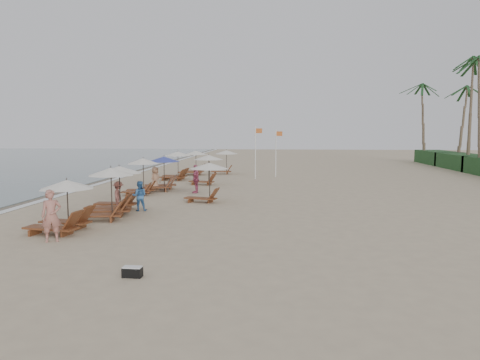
# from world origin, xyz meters

# --- Properties ---
(ground) EXTENTS (160.00, 160.00, 0.00)m
(ground) POSITION_xyz_m (0.00, 0.00, 0.00)
(ground) COLOR tan
(ground) RESTS_ON ground
(wet_sand_band) EXTENTS (3.20, 140.00, 0.01)m
(wet_sand_band) POSITION_xyz_m (-12.50, 10.00, 0.00)
(wet_sand_band) COLOR #6B5E4C
(wet_sand_band) RESTS_ON ground
(foam_line) EXTENTS (0.50, 140.00, 0.02)m
(foam_line) POSITION_xyz_m (-11.20, 10.00, 0.01)
(foam_line) COLOR white
(foam_line) RESTS_ON ground
(lounger_station_0) EXTENTS (2.66, 2.27, 2.08)m
(lounger_station_0) POSITION_xyz_m (-6.21, -2.36, 0.96)
(lounger_station_0) COLOR brown
(lounger_station_0) RESTS_ON ground
(lounger_station_1) EXTENTS (2.64, 2.31, 2.35)m
(lounger_station_1) POSITION_xyz_m (-5.45, 0.34, 1.04)
(lounger_station_1) COLOR brown
(lounger_station_1) RESTS_ON ground
(lounger_station_2) EXTENTS (2.72, 2.26, 2.27)m
(lounger_station_2) POSITION_xyz_m (-5.78, 2.28, 1.05)
(lounger_station_2) COLOR brown
(lounger_station_2) RESTS_ON ground
(lounger_station_3) EXTENTS (2.33, 2.02, 2.31)m
(lounger_station_3) POSITION_xyz_m (-6.28, 8.12, 1.15)
(lounger_station_3) COLOR brown
(lounger_station_3) RESTS_ON ground
(lounger_station_4) EXTENTS (2.75, 2.56, 2.30)m
(lounger_station_4) POSITION_xyz_m (-5.57, 10.22, 1.03)
(lounger_station_4) COLOR brown
(lounger_station_4) RESTS_ON ground
(lounger_station_5) EXTENTS (2.69, 2.37, 2.34)m
(lounger_station_5) POSITION_xyz_m (-6.05, 16.73, 1.11)
(lounger_station_5) COLOR brown
(lounger_station_5) RESTS_ON ground
(lounger_station_6) EXTENTS (2.70, 2.17, 2.22)m
(lounger_station_6) POSITION_xyz_m (-5.41, 21.09, 0.98)
(lounger_station_6) COLOR brown
(lounger_station_6) RESTS_ON ground
(inland_station_0) EXTENTS (2.61, 2.24, 2.22)m
(inland_station_0) POSITION_xyz_m (-1.66, 5.54, 1.44)
(inland_station_0) COLOR brown
(inland_station_0) RESTS_ON ground
(inland_station_1) EXTENTS (2.67, 2.24, 2.22)m
(inland_station_1) POSITION_xyz_m (-3.00, 13.70, 1.41)
(inland_station_1) COLOR brown
(inland_station_1) RESTS_ON ground
(inland_station_2) EXTENTS (2.62, 2.24, 2.22)m
(inland_station_2) POSITION_xyz_m (-2.60, 22.14, 1.41)
(inland_station_2) COLOR brown
(inland_station_2) RESTS_ON ground
(beachgoer_near) EXTENTS (0.83, 0.73, 1.90)m
(beachgoer_near) POSITION_xyz_m (-5.79, -3.93, 0.95)
(beachgoer_near) COLOR #A8685B
(beachgoer_near) RESTS_ON ground
(beachgoer_mid_a) EXTENTS (0.83, 0.71, 1.52)m
(beachgoer_mid_a) POSITION_xyz_m (-4.55, 2.45, 0.76)
(beachgoer_mid_a) COLOR #35669F
(beachgoer_mid_a) RESTS_ON ground
(beachgoer_mid_b) EXTENTS (0.75, 1.06, 1.49)m
(beachgoer_mid_b) POSITION_xyz_m (-5.64, 2.46, 0.75)
(beachgoer_mid_b) COLOR #95564C
(beachgoer_mid_b) RESTS_ON ground
(beachgoer_far_a) EXTENTS (0.51, 1.10, 1.84)m
(beachgoer_far_a) POSITION_xyz_m (-2.90, 9.11, 0.92)
(beachgoer_far_a) COLOR #AF4664
(beachgoer_far_a) RESTS_ON ground
(beachgoer_far_b) EXTENTS (0.83, 0.94, 1.62)m
(beachgoer_far_b) POSITION_xyz_m (-5.86, 10.05, 0.81)
(beachgoer_far_b) COLOR #A6795A
(beachgoer_far_b) RESTS_ON ground
(duffel_bag) EXTENTS (0.54, 0.29, 0.30)m
(duffel_bag) POSITION_xyz_m (-1.61, -7.53, 0.15)
(duffel_bag) COLOR black
(duffel_bag) RESTS_ON ground
(flag_pole_near) EXTENTS (0.59, 0.08, 4.44)m
(flag_pole_near) POSITION_xyz_m (0.56, 17.94, 2.46)
(flag_pole_near) COLOR silver
(flag_pole_near) RESTS_ON ground
(flag_pole_far) EXTENTS (0.59, 0.08, 4.19)m
(flag_pole_far) POSITION_xyz_m (2.26, 19.81, 2.33)
(flag_pole_far) COLOR silver
(flag_pole_far) RESTS_ON ground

